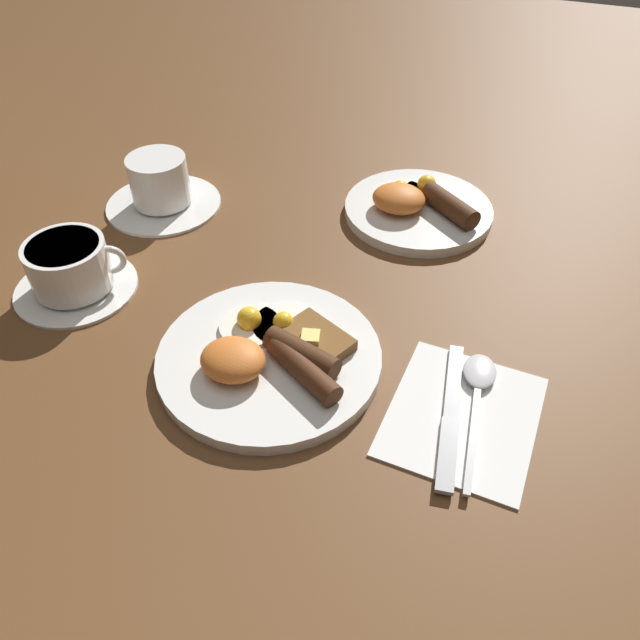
# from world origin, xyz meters

# --- Properties ---
(ground_plane) EXTENTS (3.00, 3.00, 0.00)m
(ground_plane) POSITION_xyz_m (0.00, 0.00, 0.00)
(ground_plane) COLOR brown
(breakfast_plate_near) EXTENTS (0.25, 0.25, 0.05)m
(breakfast_plate_near) POSITION_xyz_m (0.00, -0.00, 0.01)
(breakfast_plate_near) COLOR white
(breakfast_plate_near) RESTS_ON ground_plane
(breakfast_plate_far) EXTENTS (0.21, 0.21, 0.05)m
(breakfast_plate_far) POSITION_xyz_m (0.08, 0.35, 0.01)
(breakfast_plate_far) COLOR white
(breakfast_plate_far) RESTS_ON ground_plane
(teacup_near) EXTENTS (0.15, 0.15, 0.07)m
(teacup_near) POSITION_xyz_m (-0.28, 0.03, 0.03)
(teacup_near) COLOR white
(teacup_near) RESTS_ON ground_plane
(teacup_far) EXTENTS (0.17, 0.17, 0.08)m
(teacup_far) POSITION_xyz_m (-0.28, 0.24, 0.03)
(teacup_far) COLOR white
(teacup_far) RESTS_ON ground_plane
(napkin) EXTENTS (0.15, 0.18, 0.01)m
(napkin) POSITION_xyz_m (0.22, -0.00, 0.00)
(napkin) COLOR white
(napkin) RESTS_ON ground_plane
(knife) EXTENTS (0.04, 0.19, 0.01)m
(knife) POSITION_xyz_m (0.21, -0.02, 0.01)
(knife) COLOR silver
(knife) RESTS_ON napkin
(spoon) EXTENTS (0.04, 0.18, 0.01)m
(spoon) POSITION_xyz_m (0.22, 0.04, 0.01)
(spoon) COLOR silver
(spoon) RESTS_ON napkin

